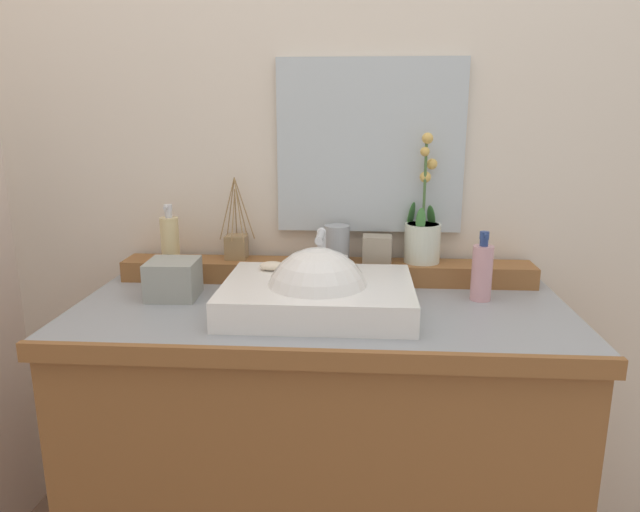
{
  "coord_description": "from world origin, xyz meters",
  "views": [
    {
      "loc": [
        0.1,
        -1.42,
        1.32
      ],
      "look_at": [
        -0.0,
        -0.01,
        0.96
      ],
      "focal_mm": 32.69,
      "sensor_mm": 36.0,
      "label": 1
    }
  ],
  "objects_px": {
    "sink_basin": "(318,297)",
    "lotion_bottle": "(482,271)",
    "tumbler_cup": "(337,244)",
    "tissue_box": "(173,279)",
    "potted_plant": "(423,234)",
    "trinket_box": "(377,249)",
    "soap_dispenser": "(170,238)",
    "soap_bar": "(272,266)",
    "reed_diffuser": "(237,245)"
  },
  "relations": [
    {
      "from": "soap_bar",
      "to": "potted_plant",
      "type": "xyz_separation_m",
      "value": [
        0.41,
        0.17,
        0.06
      ]
    },
    {
      "from": "tumbler_cup",
      "to": "tissue_box",
      "type": "xyz_separation_m",
      "value": [
        -0.43,
        -0.18,
        -0.06
      ]
    },
    {
      "from": "soap_dispenser",
      "to": "tumbler_cup",
      "type": "bearing_deg",
      "value": 2.15
    },
    {
      "from": "soap_dispenser",
      "to": "lotion_bottle",
      "type": "height_order",
      "value": "soap_dispenser"
    },
    {
      "from": "soap_bar",
      "to": "trinket_box",
      "type": "relative_size",
      "value": 0.85
    },
    {
      "from": "potted_plant",
      "to": "reed_diffuser",
      "type": "height_order",
      "value": "potted_plant"
    },
    {
      "from": "soap_bar",
      "to": "tissue_box",
      "type": "height_order",
      "value": "tissue_box"
    },
    {
      "from": "tumbler_cup",
      "to": "potted_plant",
      "type": "bearing_deg",
      "value": 4.04
    },
    {
      "from": "trinket_box",
      "to": "tissue_box",
      "type": "height_order",
      "value": "trinket_box"
    },
    {
      "from": "sink_basin",
      "to": "trinket_box",
      "type": "relative_size",
      "value": 5.72
    },
    {
      "from": "sink_basin",
      "to": "tumbler_cup",
      "type": "xyz_separation_m",
      "value": [
        0.04,
        0.26,
        0.08
      ]
    },
    {
      "from": "soap_dispenser",
      "to": "lotion_bottle",
      "type": "distance_m",
      "value": 0.89
    },
    {
      "from": "soap_bar",
      "to": "tissue_box",
      "type": "xyz_separation_m",
      "value": [
        -0.27,
        -0.02,
        -0.03
      ]
    },
    {
      "from": "soap_dispenser",
      "to": "reed_diffuser",
      "type": "relative_size",
      "value": 0.69
    },
    {
      "from": "soap_bar",
      "to": "lotion_bottle",
      "type": "distance_m",
      "value": 0.55
    },
    {
      "from": "soap_dispenser",
      "to": "lotion_bottle",
      "type": "bearing_deg",
      "value": -8.2
    },
    {
      "from": "potted_plant",
      "to": "tumbler_cup",
      "type": "bearing_deg",
      "value": -175.96
    },
    {
      "from": "trinket_box",
      "to": "tissue_box",
      "type": "distance_m",
      "value": 0.58
    },
    {
      "from": "tissue_box",
      "to": "potted_plant",
      "type": "bearing_deg",
      "value": 16.04
    },
    {
      "from": "soap_bar",
      "to": "reed_diffuser",
      "type": "xyz_separation_m",
      "value": [
        -0.13,
        0.17,
        0.01
      ]
    },
    {
      "from": "trinket_box",
      "to": "lotion_bottle",
      "type": "xyz_separation_m",
      "value": [
        0.27,
        -0.14,
        -0.02
      ]
    },
    {
      "from": "soap_dispenser",
      "to": "reed_diffuser",
      "type": "xyz_separation_m",
      "value": [
        0.19,
        0.04,
        -0.03
      ]
    },
    {
      "from": "soap_dispenser",
      "to": "sink_basin",
      "type": "bearing_deg",
      "value": -28.63
    },
    {
      "from": "tumbler_cup",
      "to": "trinket_box",
      "type": "relative_size",
      "value": 1.31
    },
    {
      "from": "tumbler_cup",
      "to": "soap_dispenser",
      "type": "bearing_deg",
      "value": -177.85
    },
    {
      "from": "reed_diffuser",
      "to": "trinket_box",
      "type": "distance_m",
      "value": 0.42
    },
    {
      "from": "tissue_box",
      "to": "tumbler_cup",
      "type": "bearing_deg",
      "value": 22.38
    },
    {
      "from": "soap_bar",
      "to": "reed_diffuser",
      "type": "bearing_deg",
      "value": 127.46
    },
    {
      "from": "potted_plant",
      "to": "soap_dispenser",
      "type": "bearing_deg",
      "value": -177.21
    },
    {
      "from": "sink_basin",
      "to": "lotion_bottle",
      "type": "height_order",
      "value": "sink_basin"
    },
    {
      "from": "sink_basin",
      "to": "lotion_bottle",
      "type": "bearing_deg",
      "value": 15.81
    },
    {
      "from": "tumbler_cup",
      "to": "tissue_box",
      "type": "relative_size",
      "value": 0.83
    },
    {
      "from": "lotion_bottle",
      "to": "soap_dispenser",
      "type": "bearing_deg",
      "value": 171.8
    },
    {
      "from": "trinket_box",
      "to": "sink_basin",
      "type": "bearing_deg",
      "value": -118.54
    },
    {
      "from": "trinket_box",
      "to": "tissue_box",
      "type": "bearing_deg",
      "value": -160.59
    },
    {
      "from": "sink_basin",
      "to": "lotion_bottle",
      "type": "distance_m",
      "value": 0.44
    },
    {
      "from": "soap_dispenser",
      "to": "trinket_box",
      "type": "relative_size",
      "value": 2.02
    },
    {
      "from": "tumbler_cup",
      "to": "lotion_bottle",
      "type": "relative_size",
      "value": 0.59
    },
    {
      "from": "soap_dispenser",
      "to": "tumbler_cup",
      "type": "distance_m",
      "value": 0.49
    },
    {
      "from": "tumbler_cup",
      "to": "tissue_box",
      "type": "distance_m",
      "value": 0.47
    },
    {
      "from": "potted_plant",
      "to": "trinket_box",
      "type": "xyz_separation_m",
      "value": [
        -0.13,
        -0.02,
        -0.04
      ]
    },
    {
      "from": "lotion_bottle",
      "to": "reed_diffuser",
      "type": "bearing_deg",
      "value": 166.48
    },
    {
      "from": "potted_plant",
      "to": "reed_diffuser",
      "type": "xyz_separation_m",
      "value": [
        -0.55,
        0.0,
        -0.04
      ]
    },
    {
      "from": "tumbler_cup",
      "to": "lotion_bottle",
      "type": "bearing_deg",
      "value": -20.42
    },
    {
      "from": "reed_diffuser",
      "to": "trinket_box",
      "type": "height_order",
      "value": "reed_diffuser"
    },
    {
      "from": "potted_plant",
      "to": "trinket_box",
      "type": "distance_m",
      "value": 0.14
    },
    {
      "from": "sink_basin",
      "to": "trinket_box",
      "type": "bearing_deg",
      "value": 59.65
    },
    {
      "from": "potted_plant",
      "to": "soap_dispenser",
      "type": "height_order",
      "value": "potted_plant"
    },
    {
      "from": "potted_plant",
      "to": "soap_dispenser",
      "type": "relative_size",
      "value": 2.22
    },
    {
      "from": "soap_bar",
      "to": "soap_dispenser",
      "type": "bearing_deg",
      "value": 157.19
    }
  ]
}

